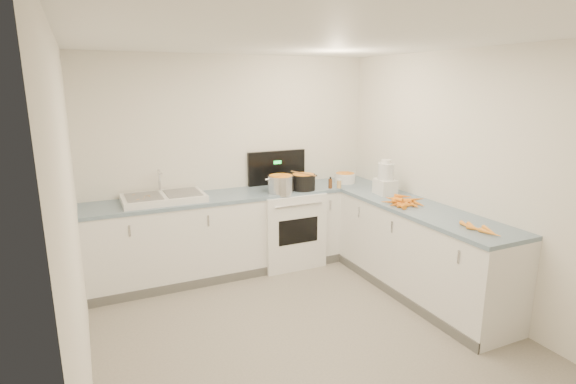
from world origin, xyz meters
name	(u,v)px	position (x,y,z in m)	size (l,w,h in m)	color
floor	(310,338)	(0.00, 0.00, 0.00)	(3.50, 4.00, 0.00)	gray
ceiling	(314,39)	(0.00, 0.00, 2.50)	(3.50, 4.00, 0.00)	white
wall_back	(234,162)	(0.00, 2.00, 1.25)	(3.50, 2.50, 0.00)	white
wall_front	(535,310)	(0.00, -2.00, 1.25)	(3.50, 2.50, 0.00)	white
wall_left	(74,229)	(-1.75, 0.00, 1.25)	(4.00, 2.50, 0.00)	white
wall_right	(471,181)	(1.75, 0.00, 1.25)	(4.00, 2.50, 0.00)	white
counter_back	(244,231)	(0.00, 1.70, 0.47)	(3.50, 0.62, 0.94)	white
counter_right	(420,251)	(1.45, 0.30, 0.47)	(0.62, 2.20, 0.94)	white
stove	(286,225)	(0.55, 1.69, 0.47)	(0.76, 0.65, 1.36)	white
sink	(164,198)	(-0.90, 1.70, 0.98)	(0.86, 0.52, 0.31)	white
steel_pot	(281,185)	(0.41, 1.52, 1.03)	(0.30, 0.30, 0.22)	silver
black_pot	(303,183)	(0.71, 1.55, 1.02)	(0.29, 0.29, 0.21)	black
wooden_spoon	(303,174)	(0.71, 1.55, 1.14)	(0.02, 0.02, 0.40)	#AD7A47
mixing_bowl	(345,178)	(1.37, 1.67, 1.00)	(0.27, 0.27, 0.12)	white
extract_bottle	(330,184)	(1.04, 1.47, 1.00)	(0.05, 0.05, 0.12)	#593319
spice_jar	(339,184)	(1.15, 1.45, 0.99)	(0.05, 0.05, 0.09)	#E5B266
food_processor	(385,179)	(1.45, 0.95, 1.11)	(0.21, 0.25, 0.40)	white
carrot_pile	(403,202)	(1.34, 0.48, 0.98)	(0.45, 0.36, 0.09)	orange
peeled_carrots	(479,229)	(1.38, -0.47, 0.96)	(0.17, 0.43, 0.04)	orange
peelings	(140,196)	(-1.14, 1.71, 1.02)	(0.19, 0.28, 0.01)	tan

